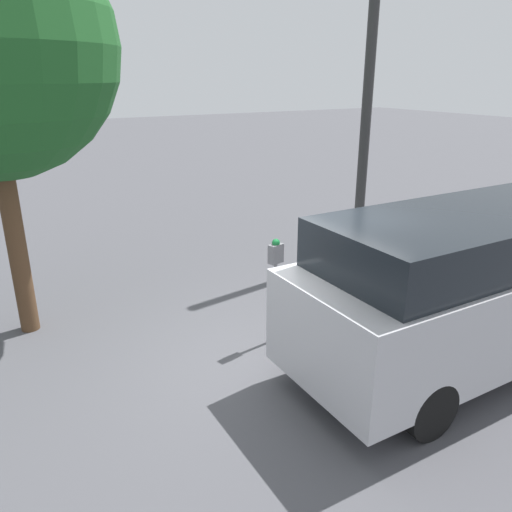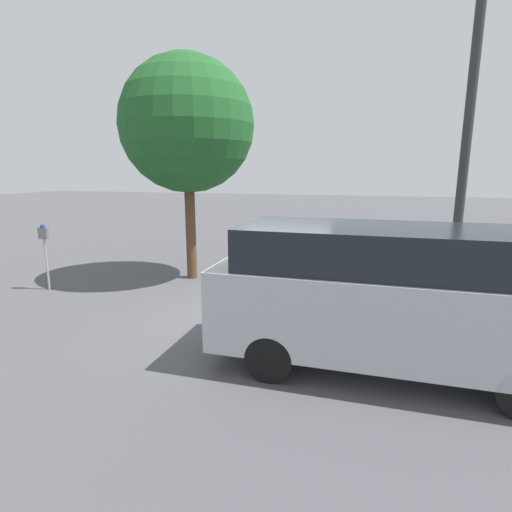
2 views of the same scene
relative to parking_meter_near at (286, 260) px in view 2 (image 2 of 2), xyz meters
The scene contains 6 objects.
ground_plane 1.26m from the parking_meter_near, 136.48° to the right, with size 80.00×80.00×0.00m, color #4C4C51.
parking_meter_near is the anchor object (origin of this frame).
parking_meter_far 5.77m from the parking_meter_near, behind, with size 0.22×0.15×1.57m.
lamp_post 4.18m from the parking_meter_near, 32.06° to the left, with size 0.44×0.44×6.61m.
parked_van 2.44m from the parking_meter_near, 43.72° to the right, with size 4.85×1.86×2.04m.
street_tree 4.54m from the parking_meter_near, 144.20° to the left, with size 3.30×3.30×5.52m.
Camera 2 is at (1.88, -6.87, 2.78)m, focal length 28.00 mm.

